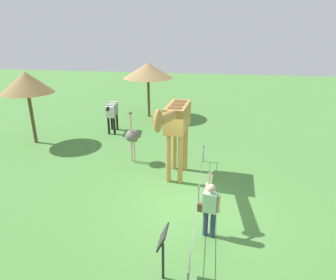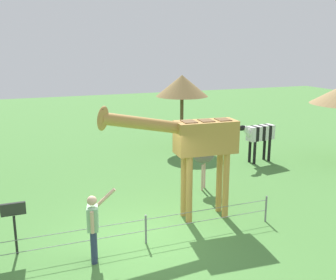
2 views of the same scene
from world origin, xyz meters
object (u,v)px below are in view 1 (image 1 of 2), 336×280
(info_sign, at_px, (163,244))
(visitor, at_px, (210,207))
(shade_hut_far, at_px, (148,71))
(ostrich, at_px, (132,136))
(giraffe, at_px, (176,123))
(zebra, at_px, (112,111))
(shade_hut_near, at_px, (26,83))

(info_sign, bearing_deg, visitor, 149.87)
(visitor, xyz_separation_m, shade_hut_far, (-11.26, -4.13, 2.00))
(visitor, relative_size, ostrich, 0.75)
(giraffe, xyz_separation_m, shade_hut_far, (-8.18, -2.81, 0.68))
(ostrich, height_order, info_sign, ostrich)
(visitor, bearing_deg, giraffe, -156.73)
(zebra, distance_m, info_sign, 10.56)
(zebra, bearing_deg, giraffe, 40.14)
(giraffe, height_order, visitor, giraffe)
(ostrich, distance_m, info_sign, 6.43)
(shade_hut_near, distance_m, shade_hut_far, 7.10)
(zebra, distance_m, ostrich, 4.16)
(giraffe, height_order, shade_hut_near, shade_hut_near)
(ostrich, relative_size, shade_hut_far, 0.67)
(shade_hut_far, bearing_deg, ostrich, 6.94)
(visitor, bearing_deg, zebra, -145.68)
(giraffe, xyz_separation_m, ostrich, (-1.25, -1.97, -1.04))
(zebra, xyz_separation_m, shade_hut_near, (2.11, -3.27, 1.79))
(zebra, height_order, info_sign, zebra)
(giraffe, xyz_separation_m, shade_hut_near, (-2.73, -7.35, 0.74))
(giraffe, xyz_separation_m, zebra, (-4.84, -4.08, -1.05))
(shade_hut_far, distance_m, info_sign, 13.45)
(zebra, height_order, shade_hut_far, shade_hut_far)
(giraffe, relative_size, ostrich, 1.72)
(zebra, xyz_separation_m, shade_hut_far, (-3.35, 1.27, 1.73))
(ostrich, bearing_deg, giraffe, 57.46)
(giraffe, distance_m, zebra, 6.42)
(visitor, height_order, ostrich, ostrich)
(giraffe, bearing_deg, zebra, -139.86)
(giraffe, xyz_separation_m, visitor, (3.08, 1.32, -1.32))
(zebra, xyz_separation_m, ostrich, (3.58, 2.11, 0.01))
(visitor, relative_size, zebra, 0.92)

